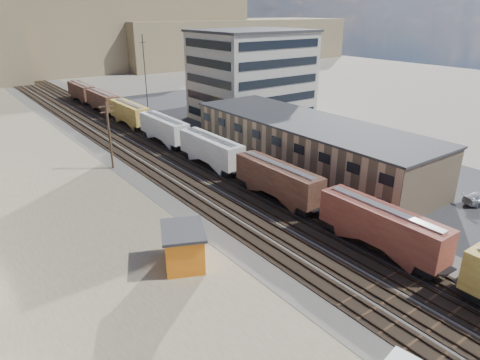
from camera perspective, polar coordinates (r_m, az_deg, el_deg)
ground at (r=40.83m, az=18.66°, el=-12.55°), size 300.00×300.00×0.00m
ballast_bed at (r=77.17m, az=-12.80°, el=4.52°), size 18.00×200.00×0.06m
dirt_yard at (r=62.70m, az=-25.66°, el=-1.24°), size 24.00×180.00×0.03m
asphalt_lot at (r=76.89m, az=7.16°, el=4.82°), size 26.00×120.00×0.04m
rail_tracks at (r=76.94m, az=-13.18°, el=4.50°), size 11.40×200.00×0.24m
freight_train at (r=70.65m, az=-7.29°, el=5.64°), size 3.00×119.74×4.46m
warehouse at (r=64.31m, az=8.87°, el=4.73°), size 12.40×40.40×7.25m
office_tower at (r=93.49m, az=1.54°, el=13.81°), size 22.60×18.60×18.45m
utility_pole_north at (r=65.60m, az=-17.03°, el=5.86°), size 2.20×0.32×10.00m
radio_mast at (r=86.47m, az=-12.45°, el=12.58°), size 1.20×0.16×18.00m
hills_north at (r=188.30m, az=-28.93°, el=16.78°), size 265.00×80.00×32.00m
maintenance_shed at (r=40.30m, az=-7.52°, el=-8.77°), size 5.64×6.21×3.69m
parked_car_white at (r=60.22m, az=24.14°, el=-1.10°), size 2.29×4.88×1.55m
parked_car_blue at (r=86.41m, az=0.65°, el=7.36°), size 4.79×5.47×1.40m
parked_car_far at (r=93.17m, az=4.53°, el=8.45°), size 2.87×5.18×1.67m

